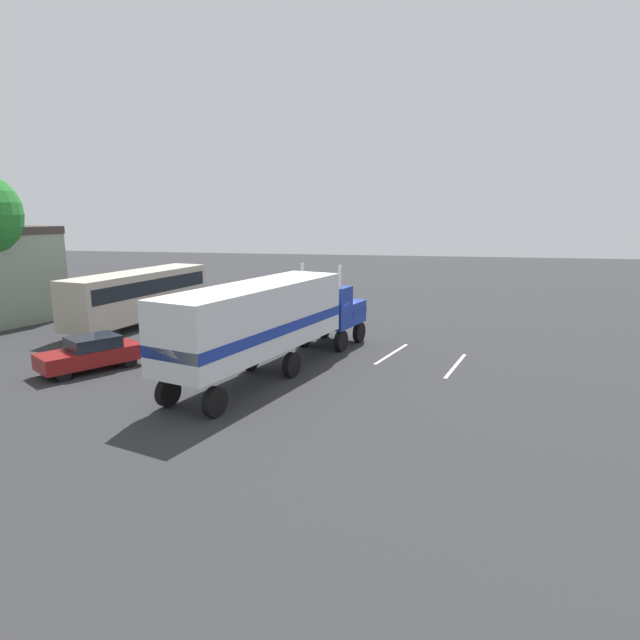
{
  "coord_description": "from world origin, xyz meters",
  "views": [
    {
      "loc": [
        -27.89,
        -4.7,
        7.18
      ],
      "look_at": [
        -1.15,
        0.26,
        1.6
      ],
      "focal_mm": 30.0,
      "sensor_mm": 36.0,
      "label": 1
    }
  ],
  "objects_px": {
    "person_bystander": "(245,340)",
    "parked_bus": "(139,293)",
    "semi_truck": "(271,318)",
    "parked_car": "(91,353)"
  },
  "relations": [
    {
      "from": "semi_truck",
      "to": "parked_car",
      "type": "xyz_separation_m",
      "value": [
        -1.12,
        8.23,
        -1.72
      ]
    },
    {
      "from": "semi_truck",
      "to": "person_bystander",
      "type": "height_order",
      "value": "semi_truck"
    },
    {
      "from": "semi_truck",
      "to": "parked_bus",
      "type": "xyz_separation_m",
      "value": [
        8.54,
        11.09,
        -0.46
      ]
    },
    {
      "from": "semi_truck",
      "to": "person_bystander",
      "type": "xyz_separation_m",
      "value": [
        2.19,
        1.99,
        -1.63
      ]
    },
    {
      "from": "person_bystander",
      "to": "parked_bus",
      "type": "distance_m",
      "value": 11.16
    },
    {
      "from": "person_bystander",
      "to": "parked_car",
      "type": "distance_m",
      "value": 7.06
    },
    {
      "from": "semi_truck",
      "to": "parked_car",
      "type": "bearing_deg",
      "value": 97.78
    },
    {
      "from": "semi_truck",
      "to": "parked_car",
      "type": "relative_size",
      "value": 3.06
    },
    {
      "from": "parked_bus",
      "to": "parked_car",
      "type": "relative_size",
      "value": 2.43
    },
    {
      "from": "person_bystander",
      "to": "parked_bus",
      "type": "xyz_separation_m",
      "value": [
        6.34,
        9.1,
        1.17
      ]
    }
  ]
}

